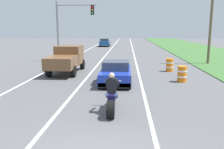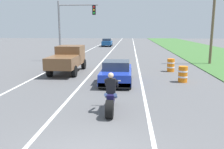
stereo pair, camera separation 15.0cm
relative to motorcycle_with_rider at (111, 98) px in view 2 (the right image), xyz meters
name	(u,v)px [view 2 (the right image)]	position (x,y,z in m)	size (l,w,h in m)	color
lane_stripe_left_solid	(70,60)	(-5.75, 16.06, -0.59)	(0.14, 120.00, 0.01)	white
lane_stripe_right_solid	(137,60)	(1.45, 16.06, -0.59)	(0.14, 120.00, 0.01)	white
lane_stripe_centre_dashed	(103,60)	(-2.15, 16.06, -0.59)	(0.14, 120.00, 0.01)	white
motorcycle_with_rider	(111,98)	(0.00, 0.00, 0.00)	(0.70, 2.21, 1.62)	black
sports_car_blue	(117,73)	(-0.09, 5.41, 0.04)	(1.84, 4.30, 1.37)	#1E38B2
pickup_truck_left_lane_brown	(68,58)	(-3.98, 8.55, 0.51)	(2.02, 4.80, 1.98)	brown
traffic_light_mast_near	(71,22)	(-5.25, 15.00, 3.37)	(4.06, 0.34, 6.00)	gray
utility_pole_roadside	(213,17)	(8.23, 13.91, 3.71)	(0.24, 0.24, 8.60)	brown
construction_barrel_nearest	(183,74)	(4.02, 5.85, -0.09)	(0.58, 0.58, 1.00)	orange
construction_barrel_mid	(171,65)	(3.89, 9.59, -0.09)	(0.58, 0.58, 1.00)	orange
distant_car_far_ahead	(107,42)	(-3.71, 36.39, 0.18)	(1.80, 4.00, 1.50)	#194C8C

